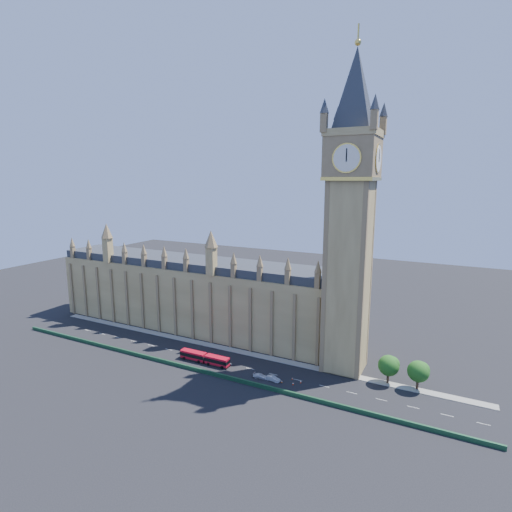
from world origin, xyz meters
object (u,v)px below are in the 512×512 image
at_px(car_silver, 273,379).
at_px(red_bus, 204,358).
at_px(car_white, 261,376).
at_px(car_grey, 210,360).

bearing_deg(car_silver, red_bus, 95.04).
distance_m(red_bus, car_white, 20.79).
relative_size(car_grey, car_silver, 1.01).
relative_size(red_bus, car_grey, 3.91).
height_order(car_grey, car_white, car_grey).
relative_size(red_bus, car_silver, 3.93).
xyz_separation_m(car_grey, car_white, (19.10, -1.87, -0.12)).
bearing_deg(car_white, red_bus, 83.19).
distance_m(car_grey, car_silver, 23.16).
bearing_deg(car_grey, car_white, -96.64).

